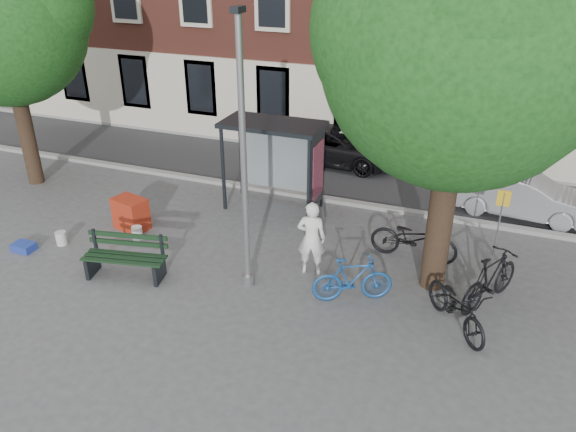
{
  "coord_description": "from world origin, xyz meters",
  "views": [
    {
      "loc": [
        4.79,
        -9.93,
        7.3
      ],
      "look_at": [
        0.61,
        1.01,
        1.4
      ],
      "focal_mm": 35.0,
      "sensor_mm": 36.0,
      "label": 1
    }
  ],
  "objects_px": {
    "bike_c": "(457,306)",
    "car_silver": "(523,195)",
    "bus_shelter": "(287,147)",
    "bike_a": "(414,239)",
    "car_dark": "(335,145)",
    "notice_sign": "(501,210)",
    "bike_d": "(490,279)",
    "bench": "(126,259)",
    "lamppost": "(244,173)",
    "bike_b": "(352,279)",
    "painter": "(311,238)",
    "red_stand": "(131,214)"
  },
  "relations": [
    {
      "from": "bench",
      "to": "red_stand",
      "type": "height_order",
      "value": "bench"
    },
    {
      "from": "red_stand",
      "to": "car_dark",
      "type": "bearing_deg",
      "value": 61.05
    },
    {
      "from": "bike_c",
      "to": "red_stand",
      "type": "bearing_deg",
      "value": 133.47
    },
    {
      "from": "painter",
      "to": "car_silver",
      "type": "height_order",
      "value": "painter"
    },
    {
      "from": "car_silver",
      "to": "red_stand",
      "type": "relative_size",
      "value": 4.29
    },
    {
      "from": "bike_b",
      "to": "car_dark",
      "type": "xyz_separation_m",
      "value": [
        -2.77,
        7.97,
        0.1
      ]
    },
    {
      "from": "bike_a",
      "to": "bike_b",
      "type": "distance_m",
      "value": 2.47
    },
    {
      "from": "lamppost",
      "to": "car_silver",
      "type": "distance_m",
      "value": 8.7
    },
    {
      "from": "bench",
      "to": "bus_shelter",
      "type": "bearing_deg",
      "value": 53.71
    },
    {
      "from": "bike_d",
      "to": "bus_shelter",
      "type": "bearing_deg",
      "value": 2.15
    },
    {
      "from": "bike_a",
      "to": "car_dark",
      "type": "height_order",
      "value": "car_dark"
    },
    {
      "from": "bike_c",
      "to": "bike_d",
      "type": "distance_m",
      "value": 1.28
    },
    {
      "from": "bike_b",
      "to": "bike_d",
      "type": "relative_size",
      "value": 0.86
    },
    {
      "from": "lamppost",
      "to": "bike_a",
      "type": "bearing_deg",
      "value": 36.69
    },
    {
      "from": "car_silver",
      "to": "lamppost",
      "type": "bearing_deg",
      "value": 141.24
    },
    {
      "from": "notice_sign",
      "to": "bike_d",
      "type": "bearing_deg",
      "value": -92.92
    },
    {
      "from": "bench",
      "to": "notice_sign",
      "type": "bearing_deg",
      "value": 15.3
    },
    {
      "from": "bus_shelter",
      "to": "bike_b",
      "type": "distance_m",
      "value": 5.1
    },
    {
      "from": "painter",
      "to": "bike_a",
      "type": "xyz_separation_m",
      "value": [
        2.17,
        1.51,
        -0.36
      ]
    },
    {
      "from": "bike_b",
      "to": "red_stand",
      "type": "xyz_separation_m",
      "value": [
        -6.55,
        1.13,
        -0.09
      ]
    },
    {
      "from": "bike_d",
      "to": "car_dark",
      "type": "xyz_separation_m",
      "value": [
        -5.59,
        7.03,
        0.01
      ]
    },
    {
      "from": "car_silver",
      "to": "notice_sign",
      "type": "xyz_separation_m",
      "value": [
        -0.58,
        -2.68,
        0.65
      ]
    },
    {
      "from": "lamppost",
      "to": "bus_shelter",
      "type": "relative_size",
      "value": 2.14
    },
    {
      "from": "bike_d",
      "to": "car_silver",
      "type": "relative_size",
      "value": 0.54
    },
    {
      "from": "bike_d",
      "to": "car_dark",
      "type": "distance_m",
      "value": 8.98
    },
    {
      "from": "lamppost",
      "to": "bike_b",
      "type": "bearing_deg",
      "value": 5.59
    },
    {
      "from": "lamppost",
      "to": "bench",
      "type": "xyz_separation_m",
      "value": [
        -2.83,
        -0.7,
        -2.32
      ]
    },
    {
      "from": "bike_c",
      "to": "notice_sign",
      "type": "relative_size",
      "value": 1.13
    },
    {
      "from": "notice_sign",
      "to": "red_stand",
      "type": "bearing_deg",
      "value": -169.74
    },
    {
      "from": "bike_b",
      "to": "notice_sign",
      "type": "distance_m",
      "value": 4.32
    },
    {
      "from": "painter",
      "to": "car_dark",
      "type": "distance_m",
      "value": 7.38
    },
    {
      "from": "painter",
      "to": "bike_b",
      "type": "xyz_separation_m",
      "value": [
        1.21,
        -0.76,
        -0.39
      ]
    },
    {
      "from": "bench",
      "to": "car_silver",
      "type": "height_order",
      "value": "car_silver"
    },
    {
      "from": "bike_d",
      "to": "car_dark",
      "type": "bearing_deg",
      "value": -22.74
    },
    {
      "from": "bike_c",
      "to": "car_silver",
      "type": "xyz_separation_m",
      "value": [
        1.19,
        6.02,
        0.1
      ]
    },
    {
      "from": "painter",
      "to": "notice_sign",
      "type": "height_order",
      "value": "painter"
    },
    {
      "from": "notice_sign",
      "to": "car_dark",
      "type": "bearing_deg",
      "value": 137.58
    },
    {
      "from": "bus_shelter",
      "to": "car_dark",
      "type": "height_order",
      "value": "bus_shelter"
    },
    {
      "from": "lamppost",
      "to": "bus_shelter",
      "type": "height_order",
      "value": "lamppost"
    },
    {
      "from": "painter",
      "to": "bike_a",
      "type": "bearing_deg",
      "value": -157.05
    },
    {
      "from": "bench",
      "to": "bike_b",
      "type": "distance_m",
      "value": 5.33
    },
    {
      "from": "car_silver",
      "to": "painter",
      "type": "bearing_deg",
      "value": 142.65
    },
    {
      "from": "lamppost",
      "to": "painter",
      "type": "height_order",
      "value": "lamppost"
    },
    {
      "from": "bus_shelter",
      "to": "bike_c",
      "type": "bearing_deg",
      "value": -37.64
    },
    {
      "from": "bike_c",
      "to": "car_dark",
      "type": "bearing_deg",
      "value": 83.6
    },
    {
      "from": "bike_c",
      "to": "bench",
      "type": "bearing_deg",
      "value": 147.69
    },
    {
      "from": "bus_shelter",
      "to": "red_stand",
      "type": "bearing_deg",
      "value": -142.17
    },
    {
      "from": "bench",
      "to": "car_dark",
      "type": "height_order",
      "value": "car_dark"
    },
    {
      "from": "red_stand",
      "to": "bench",
      "type": "bearing_deg",
      "value": -57.75
    },
    {
      "from": "bus_shelter",
      "to": "bench",
      "type": "height_order",
      "value": "bus_shelter"
    }
  ]
}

